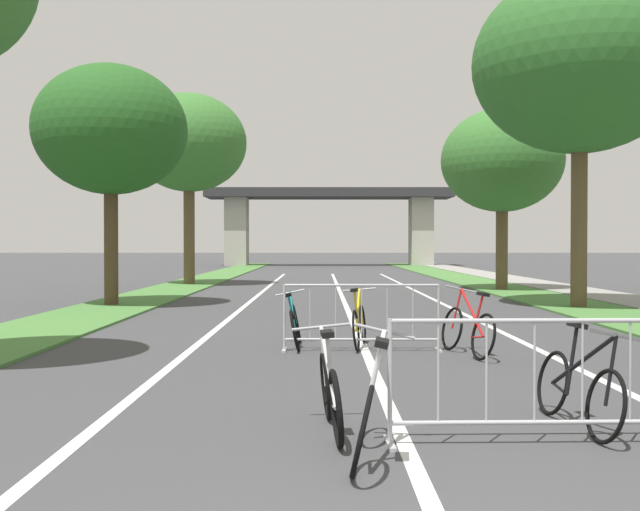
# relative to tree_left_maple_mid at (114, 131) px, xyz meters

# --- Properties ---
(grass_verge_left) EXTENTS (2.29, 67.63, 0.05)m
(grass_verge_left) POSITION_rel_tree_left_maple_mid_xyz_m (0.22, 10.43, -4.72)
(grass_verge_left) COLOR #477A38
(grass_verge_left) RESTS_ON ground
(grass_verge_right) EXTENTS (2.29, 67.63, 0.05)m
(grass_verge_right) POSITION_rel_tree_left_maple_mid_xyz_m (12.50, 10.43, -4.72)
(grass_verge_right) COLOR #477A38
(grass_verge_right) RESTS_ON ground
(sidewalk_path_right) EXTENTS (2.09, 67.63, 0.08)m
(sidewalk_path_right) POSITION_rel_tree_left_maple_mid_xyz_m (14.69, 10.43, -4.71)
(sidewalk_path_right) COLOR gray
(sidewalk_path_right) RESTS_ON ground
(lane_stripe_center) EXTENTS (0.14, 39.12, 0.01)m
(lane_stripe_center) POSITION_rel_tree_left_maple_mid_xyz_m (6.36, 2.32, -4.74)
(lane_stripe_center) COLOR silver
(lane_stripe_center) RESTS_ON ground
(lane_stripe_right_lane) EXTENTS (0.14, 39.12, 0.01)m
(lane_stripe_right_lane) POSITION_rel_tree_left_maple_mid_xyz_m (9.11, 2.32, -4.74)
(lane_stripe_right_lane) COLOR silver
(lane_stripe_right_lane) RESTS_ON ground
(lane_stripe_left_lane) EXTENTS (0.14, 39.12, 0.01)m
(lane_stripe_left_lane) POSITION_rel_tree_left_maple_mid_xyz_m (3.61, 2.32, -4.74)
(lane_stripe_left_lane) COLOR silver
(lane_stripe_left_lane) RESTS_ON ground
(overpass_bridge) EXTENTS (19.47, 4.08, 6.11)m
(overpass_bridge) POSITION_rel_tree_left_maple_mid_xyz_m (6.36, 38.65, -0.34)
(overpass_bridge) COLOR #2D2D30
(overpass_bridge) RESTS_ON ground
(tree_left_maple_mid) EXTENTS (4.11, 4.11, 6.51)m
(tree_left_maple_mid) POSITION_rel_tree_left_maple_mid_xyz_m (0.00, 0.00, 0.00)
(tree_left_maple_mid) COLOR #4C3823
(tree_left_maple_mid) RESTS_ON ground
(tree_left_cypress_far) EXTENTS (4.75, 4.75, 7.89)m
(tree_left_cypress_far) POSITION_rel_tree_left_maple_mid_xyz_m (0.25, 10.43, 1.09)
(tree_left_cypress_far) COLOR brown
(tree_left_cypress_far) RESTS_ON ground
(tree_right_oak_mid) EXTENTS (5.56, 5.56, 8.78)m
(tree_right_oak_mid) POSITION_rel_tree_left_maple_mid_xyz_m (12.44, -0.62, 1.65)
(tree_right_oak_mid) COLOR brown
(tree_right_oak_mid) RESTS_ON ground
(tree_right_oak_near) EXTENTS (4.41, 4.41, 6.60)m
(tree_right_oak_near) POSITION_rel_tree_left_maple_mid_xyz_m (12.26, 6.79, -0.04)
(tree_right_oak_near) COLOR brown
(tree_right_oak_near) RESTS_ON ground
(crowd_barrier_nearest) EXTENTS (2.49, 0.50, 1.05)m
(crowd_barrier_nearest) POSITION_rel_tree_left_maple_mid_xyz_m (7.44, -13.71, -4.22)
(crowd_barrier_nearest) COLOR #ADADB2
(crowd_barrier_nearest) RESTS_ON ground
(crowd_barrier_second) EXTENTS (2.48, 0.46, 1.05)m
(crowd_barrier_second) POSITION_rel_tree_left_maple_mid_xyz_m (6.30, -8.35, -4.22)
(crowd_barrier_second) COLOR #ADADB2
(crowd_barrier_second) RESTS_ON ground
(bicycle_silver_0) EXTENTS (0.55, 1.62, 0.94)m
(bicycle_silver_0) POSITION_rel_tree_left_maple_mid_xyz_m (5.74, -13.35, -4.38)
(bicycle_silver_0) COLOR black
(bicycle_silver_0) RESTS_ON ground
(bicycle_white_1) EXTENTS (0.62, 1.68, 1.01)m
(bicycle_white_1) POSITION_rel_tree_left_maple_mid_xyz_m (6.02, -14.12, -4.36)
(bicycle_white_1) COLOR black
(bicycle_white_1) RESTS_ON ground
(bicycle_black_2) EXTENTS (0.58, 1.68, 0.96)m
(bicycle_black_2) POSITION_rel_tree_left_maple_mid_xyz_m (7.99, -13.19, -4.38)
(bicycle_black_2) COLOR black
(bicycle_black_2) RESTS_ON ground
(bicycle_red_3) EXTENTS (0.61, 1.76, 1.03)m
(bicycle_red_3) POSITION_rel_tree_left_maple_mid_xyz_m (7.87, -8.80, -4.36)
(bicycle_red_3) COLOR black
(bicycle_red_3) RESTS_ON ground
(bicycle_teal_4) EXTENTS (0.49, 1.69, 0.92)m
(bicycle_teal_4) POSITION_rel_tree_left_maple_mid_xyz_m (5.25, -7.94, -4.38)
(bicycle_teal_4) COLOR black
(bicycle_teal_4) RESTS_ON ground
(bicycle_yellow_5) EXTENTS (0.55, 1.66, 0.97)m
(bicycle_yellow_5) POSITION_rel_tree_left_maple_mid_xyz_m (6.29, -7.93, -4.37)
(bicycle_yellow_5) COLOR black
(bicycle_yellow_5) RESTS_ON ground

